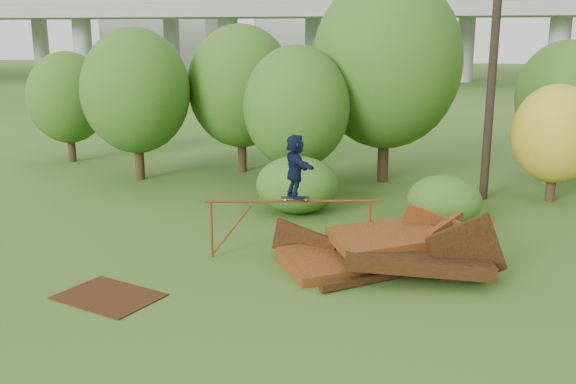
% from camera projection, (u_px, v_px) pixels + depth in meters
% --- Properties ---
extents(ground, '(240.00, 240.00, 0.00)m').
position_uv_depth(ground, '(308.00, 284.00, 14.22)').
color(ground, '#2D5116').
rests_on(ground, ground).
extents(scrap_pile, '(5.61, 3.50, 1.88)m').
position_uv_depth(scrap_pile, '(387.00, 253.00, 15.07)').
color(scrap_pile, '#461B0C').
rests_on(scrap_pile, ground).
extents(grind_rail, '(4.15, 0.87, 1.46)m').
position_uv_depth(grind_rail, '(291.00, 212.00, 15.76)').
color(grind_rail, maroon).
rests_on(grind_rail, ground).
extents(skateboard, '(0.73, 0.32, 0.07)m').
position_uv_depth(skateboard, '(295.00, 198.00, 15.68)').
color(skateboard, black).
rests_on(skateboard, grind_rail).
extents(skater, '(1.10, 1.48, 1.55)m').
position_uv_depth(skater, '(295.00, 166.00, 15.49)').
color(skater, black).
rests_on(skater, skateboard).
extents(flat_plate, '(2.44, 2.11, 0.03)m').
position_uv_depth(flat_plate, '(109.00, 296.00, 13.54)').
color(flat_plate, '#361C0B').
rests_on(flat_plate, ground).
extents(tree_0, '(4.03, 4.03, 5.68)m').
position_uv_depth(tree_0, '(136.00, 91.00, 23.84)').
color(tree_0, black).
rests_on(tree_0, ground).
extents(tree_1, '(4.20, 4.20, 5.84)m').
position_uv_depth(tree_1, '(241.00, 86.00, 25.28)').
color(tree_1, black).
rests_on(tree_1, ground).
extents(tree_2, '(3.62, 3.62, 5.10)m').
position_uv_depth(tree_2, '(297.00, 107.00, 21.68)').
color(tree_2, black).
rests_on(tree_2, ground).
extents(tree_3, '(5.46, 5.46, 7.57)m').
position_uv_depth(tree_3, '(386.00, 62.00, 23.23)').
color(tree_3, black).
rests_on(tree_3, ground).
extents(tree_4, '(2.81, 2.81, 3.88)m').
position_uv_depth(tree_4, '(556.00, 134.00, 20.86)').
color(tree_4, black).
rests_on(tree_4, ground).
extents(tree_5, '(3.73, 3.73, 5.24)m').
position_uv_depth(tree_5, '(565.00, 97.00, 24.53)').
color(tree_5, black).
rests_on(tree_5, ground).
extents(tree_6, '(3.40, 3.40, 4.74)m').
position_uv_depth(tree_6, '(68.00, 98.00, 27.44)').
color(tree_6, black).
rests_on(tree_6, ground).
extents(shrub_left, '(2.56, 2.36, 1.77)m').
position_uv_depth(shrub_left, '(297.00, 185.00, 19.83)').
color(shrub_left, '#264C14').
rests_on(shrub_left, ground).
extents(shrub_right, '(2.13, 1.96, 1.51)m').
position_uv_depth(shrub_right, '(444.00, 202.00, 18.32)').
color(shrub_right, '#264C14').
rests_on(shrub_right, ground).
extents(utility_pole, '(1.40, 0.28, 10.80)m').
position_uv_depth(utility_pole, '(495.00, 32.00, 20.37)').
color(utility_pole, black).
rests_on(utility_pole, ground).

